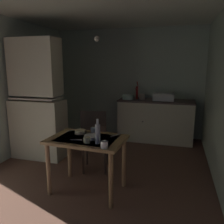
% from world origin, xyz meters
% --- Properties ---
extents(ground_plane, '(5.00, 5.00, 0.00)m').
position_xyz_m(ground_plane, '(0.00, 0.00, 0.00)').
color(ground_plane, brown).
extents(wall_back, '(3.55, 0.10, 2.48)m').
position_xyz_m(wall_back, '(0.00, 2.05, 1.24)').
color(wall_back, beige).
rests_on(wall_back, ground).
extents(wall_left, '(0.10, 4.10, 2.48)m').
position_xyz_m(wall_left, '(-1.77, 0.00, 1.24)').
color(wall_left, '#B4C5B6').
rests_on(wall_left, ground).
extents(ceiling_slab, '(3.55, 4.10, 0.10)m').
position_xyz_m(ceiling_slab, '(0.00, 0.00, 2.53)').
color(ceiling_slab, silver).
extents(hutch_cabinet, '(0.94, 0.46, 2.11)m').
position_xyz_m(hutch_cabinet, '(-1.24, 0.16, 0.99)').
color(hutch_cabinet, beige).
rests_on(hutch_cabinet, ground).
extents(counter_cabinet, '(1.62, 0.64, 0.91)m').
position_xyz_m(counter_cabinet, '(0.71, 1.68, 0.46)').
color(counter_cabinet, beige).
rests_on(counter_cabinet, ground).
extents(sink_basin, '(0.44, 0.34, 0.15)m').
position_xyz_m(sink_basin, '(0.87, 1.68, 0.99)').
color(sink_basin, silver).
rests_on(sink_basin, counter_cabinet).
extents(hand_pump, '(0.05, 0.27, 0.39)m').
position_xyz_m(hand_pump, '(0.28, 1.73, 1.08)').
color(hand_pump, '#B21E19').
rests_on(hand_pump, counter_cabinet).
extents(mixing_bowl_counter, '(0.25, 0.25, 0.10)m').
position_xyz_m(mixing_bowl_counter, '(0.10, 1.63, 0.96)').
color(mixing_bowl_counter, '#ADD1C1').
rests_on(mixing_bowl_counter, counter_cabinet).
extents(stoneware_crock, '(0.12, 0.12, 0.12)m').
position_xyz_m(stoneware_crock, '(0.40, 1.70, 0.97)').
color(stoneware_crock, beige).
rests_on(stoneware_crock, counter_cabinet).
extents(dining_table, '(1.01, 0.72, 0.74)m').
position_xyz_m(dining_table, '(0.05, -0.71, 0.62)').
color(dining_table, olive).
rests_on(dining_table, ground).
extents(chair_far_side, '(0.48, 0.48, 1.00)m').
position_xyz_m(chair_far_side, '(-0.05, -0.16, 0.52)').
color(chair_far_side, '#2E211B').
rests_on(chair_far_side, ground).
extents(serving_bowl_wide, '(0.15, 0.15, 0.05)m').
position_xyz_m(serving_bowl_wide, '(-0.11, -0.55, 0.77)').
color(serving_bowl_wide, beige).
rests_on(serving_bowl_wide, dining_table).
extents(soup_bowl_small, '(0.18, 0.18, 0.05)m').
position_xyz_m(soup_bowl_small, '(0.12, -0.72, 0.76)').
color(soup_bowl_small, white).
rests_on(soup_bowl_small, dining_table).
extents(mug_dark, '(0.08, 0.08, 0.07)m').
position_xyz_m(mug_dark, '(0.12, -0.87, 0.77)').
color(mug_dark, beige).
rests_on(mug_dark, dining_table).
extents(mug_tall, '(0.06, 0.06, 0.07)m').
position_xyz_m(mug_tall, '(0.04, -0.45, 0.77)').
color(mug_tall, '#9EB2C6').
rests_on(mug_tall, dining_table).
extents(teacup_mint, '(0.09, 0.09, 0.08)m').
position_xyz_m(teacup_mint, '(0.38, -0.99, 0.78)').
color(teacup_mint, white).
rests_on(teacup_mint, dining_table).
extents(glass_bottle, '(0.06, 0.06, 0.30)m').
position_xyz_m(glass_bottle, '(0.25, -0.87, 0.87)').
color(glass_bottle, '#B7BCC1').
rests_on(glass_bottle, dining_table).
extents(table_knife, '(0.11, 0.20, 0.00)m').
position_xyz_m(table_knife, '(0.38, -0.50, 0.74)').
color(table_knife, silver).
rests_on(table_knife, dining_table).
extents(teaspoon_near_bowl, '(0.15, 0.05, 0.00)m').
position_xyz_m(teaspoon_near_bowl, '(-0.06, -0.82, 0.74)').
color(teaspoon_near_bowl, beige).
rests_on(teaspoon_near_bowl, dining_table).
extents(teaspoon_by_cup, '(0.07, 0.15, 0.00)m').
position_xyz_m(teaspoon_by_cup, '(-0.31, -0.47, 0.74)').
color(teaspoon_by_cup, beige).
rests_on(teaspoon_by_cup, dining_table).
extents(pendant_bulb, '(0.08, 0.08, 0.08)m').
position_xyz_m(pendant_bulb, '(-0.03, -0.04, 2.04)').
color(pendant_bulb, '#F9EFCC').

